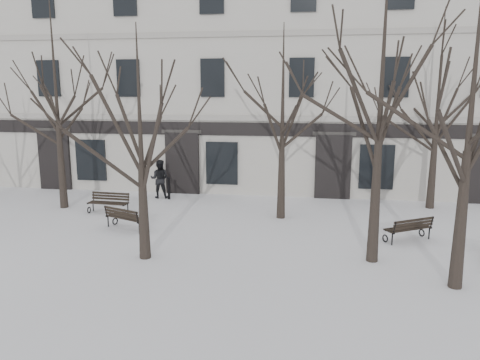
% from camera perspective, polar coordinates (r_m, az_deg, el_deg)
% --- Properties ---
extents(ground, '(100.00, 100.00, 0.00)m').
position_cam_1_polar(ground, '(14.34, -1.89, -8.99)').
color(ground, white).
rests_on(ground, ground).
extents(building, '(40.40, 10.20, 11.40)m').
position_cam_1_polar(building, '(26.32, 3.34, 12.36)').
color(building, '#B5B1A7').
rests_on(building, ground).
extents(tree_1, '(4.68, 4.68, 6.68)m').
position_cam_1_polar(tree_1, '(13.45, -12.15, 7.66)').
color(tree_1, black).
rests_on(tree_1, ground).
extents(tree_2, '(6.13, 6.13, 8.76)m').
position_cam_1_polar(tree_2, '(13.45, 17.01, 12.99)').
color(tree_2, black).
rests_on(tree_2, ground).
extents(tree_3, '(5.77, 5.77, 8.24)m').
position_cam_1_polar(tree_3, '(12.30, 26.65, 11.01)').
color(tree_3, black).
rests_on(tree_3, ground).
extents(tree_4, '(6.02, 6.02, 8.60)m').
position_cam_1_polar(tree_4, '(20.51, -21.65, 11.59)').
color(tree_4, black).
rests_on(tree_4, ground).
extents(tree_5, '(5.08, 5.08, 7.26)m').
position_cam_1_polar(tree_5, '(17.59, 5.23, 9.80)').
color(tree_5, black).
rests_on(tree_5, ground).
extents(tree_6, '(5.63, 5.63, 8.04)m').
position_cam_1_polar(tree_6, '(20.63, 23.13, 10.50)').
color(tree_6, black).
rests_on(tree_6, ground).
extents(bench_1, '(1.71, 1.19, 0.82)m').
position_cam_1_polar(bench_1, '(17.07, -13.82, -4.44)').
color(bench_1, black).
rests_on(bench_1, ground).
extents(bench_3, '(1.66, 0.70, 0.82)m').
position_cam_1_polar(bench_3, '(19.51, -15.71, -2.60)').
color(bench_3, black).
rests_on(bench_3, ground).
extents(bench_4, '(1.67, 1.34, 0.82)m').
position_cam_1_polar(bench_4, '(16.30, 19.93, -5.53)').
color(bench_4, black).
rests_on(bench_4, ground).
extents(bollard_a, '(0.13, 0.13, 1.04)m').
position_cam_1_polar(bollard_a, '(21.29, -8.67, -0.87)').
color(bollard_a, black).
rests_on(bollard_a, ground).
extents(bollard_b, '(0.16, 0.16, 1.21)m').
position_cam_1_polar(bollard_b, '(21.19, 16.08, -0.99)').
color(bollard_b, black).
rests_on(bollard_b, ground).
extents(pedestrian_b, '(0.93, 0.76, 1.76)m').
position_cam_1_polar(pedestrian_b, '(21.79, -9.71, -2.13)').
color(pedestrian_b, black).
rests_on(pedestrian_b, ground).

